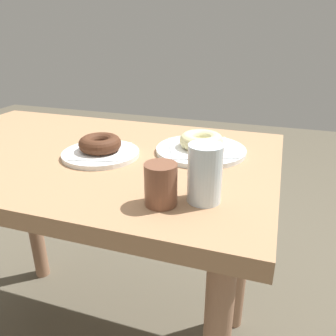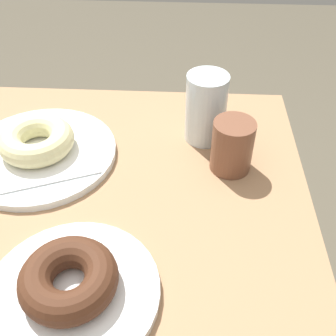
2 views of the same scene
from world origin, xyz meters
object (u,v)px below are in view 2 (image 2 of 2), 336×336
object	(u,v)px
donut_sugar_ring	(36,140)
sugar_jar	(232,146)
plate_chocolate_ring	(73,293)
donut_chocolate_ring	(69,279)
water_glass	(206,108)
plate_sugar_ring	(40,154)

from	to	relation	value
donut_sugar_ring	sugar_jar	distance (m)	0.30
plate_chocolate_ring	donut_chocolate_ring	world-z (taller)	donut_chocolate_ring
donut_sugar_ring	plate_chocolate_ring	bearing A→B (deg)	-155.81
water_glass	sugar_jar	xyz separation A→B (m)	(-0.07, -0.04, -0.02)
donut_sugar_ring	water_glass	world-z (taller)	water_glass
donut_chocolate_ring	water_glass	size ratio (longest dim) A/B	0.95
donut_sugar_ring	sugar_jar	size ratio (longest dim) A/B	1.41
plate_chocolate_ring	sugar_jar	world-z (taller)	sugar_jar
donut_sugar_ring	water_glass	xyz separation A→B (m)	(0.07, -0.26, 0.02)
donut_chocolate_ring	donut_sugar_ring	world-z (taller)	same
plate_sugar_ring	water_glass	xyz separation A→B (m)	(0.07, -0.26, 0.05)
plate_sugar_ring	donut_sugar_ring	xyz separation A→B (m)	(0.00, 0.00, 0.03)
plate_chocolate_ring	donut_sugar_ring	world-z (taller)	donut_sugar_ring
plate_sugar_ring	water_glass	distance (m)	0.27
plate_chocolate_ring	donut_sugar_ring	bearing A→B (deg)	24.19
donut_chocolate_ring	donut_sugar_ring	xyz separation A→B (m)	(0.24, 0.11, -0.00)
plate_chocolate_ring	sugar_jar	size ratio (longest dim) A/B	2.43
donut_chocolate_ring	plate_sugar_ring	world-z (taller)	donut_chocolate_ring
donut_chocolate_ring	plate_chocolate_ring	bearing A→B (deg)	0.00
donut_sugar_ring	plate_sugar_ring	bearing A→B (deg)	0.00
sugar_jar	plate_sugar_ring	bearing A→B (deg)	88.61
plate_sugar_ring	donut_sugar_ring	world-z (taller)	donut_sugar_ring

